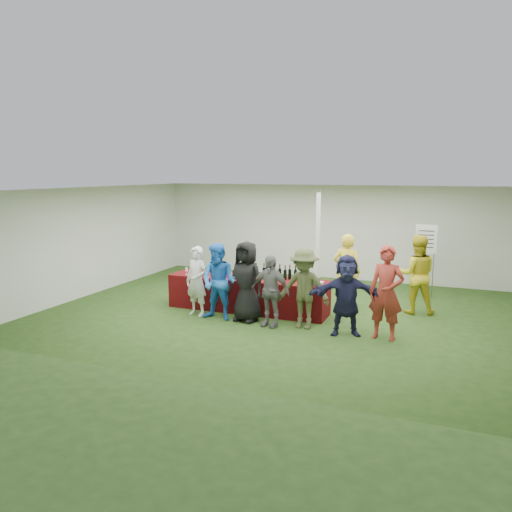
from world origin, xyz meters
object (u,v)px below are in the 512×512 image
at_px(dump_bucket, 314,281).
at_px(wine_list_sign, 426,244).
at_px(customer_5, 346,295).
at_px(customer_0, 197,281).
at_px(customer_3, 270,291).
at_px(staff_back, 416,274).
at_px(serving_table, 248,294).
at_px(customer_1, 219,282).
at_px(customer_4, 304,289).
at_px(staff_pourer, 347,271).
at_px(customer_2, 246,281).
at_px(customer_6, 386,293).

height_order(dump_bucket, wine_list_sign, wine_list_sign).
bearing_deg(customer_5, customer_0, 160.41).
bearing_deg(customer_3, wine_list_sign, 62.44).
xyz_separation_m(wine_list_sign, staff_back, (-0.08, -1.57, -0.45)).
distance_m(wine_list_sign, customer_0, 5.68).
distance_m(dump_bucket, wine_list_sign, 3.61).
distance_m(serving_table, customer_0, 1.20).
bearing_deg(staff_back, serving_table, 6.42).
xyz_separation_m(customer_0, customer_1, (0.59, -0.12, 0.06)).
xyz_separation_m(wine_list_sign, customer_0, (-4.44, -3.49, -0.56)).
bearing_deg(customer_4, dump_bucket, 83.84).
bearing_deg(customer_3, customer_5, 10.26).
distance_m(staff_pourer, customer_5, 1.88).
distance_m(customer_1, customer_2, 0.58).
distance_m(customer_2, customer_4, 1.24).
xyz_separation_m(customer_1, customer_3, (1.14, -0.02, -0.08)).
relative_size(customer_1, customer_6, 0.92).
height_order(serving_table, dump_bucket, dump_bucket).
distance_m(customer_2, customer_5, 2.11).
relative_size(dump_bucket, customer_3, 0.18).
distance_m(customer_0, customer_5, 3.26).
bearing_deg(staff_pourer, customer_0, 34.84).
bearing_deg(wine_list_sign, customer_6, -97.38).
height_order(wine_list_sign, customer_2, wine_list_sign).
relative_size(wine_list_sign, customer_1, 1.11).
relative_size(staff_back, customer_6, 0.98).
bearing_deg(customer_6, customer_5, -169.64).
bearing_deg(dump_bucket, serving_table, 172.06).
xyz_separation_m(customer_1, customer_4, (1.80, 0.11, -0.01)).
distance_m(customer_4, customer_5, 0.87).
distance_m(staff_back, customer_1, 4.29).
relative_size(staff_pourer, customer_5, 1.11).
height_order(serving_table, customer_0, customer_0).
xyz_separation_m(dump_bucket, customer_1, (-1.87, -0.64, -0.03)).
distance_m(wine_list_sign, staff_pourer, 2.41).
bearing_deg(customer_1, staff_back, 30.93).
height_order(wine_list_sign, customer_3, wine_list_sign).
bearing_deg(wine_list_sign, customer_2, -133.46).
xyz_separation_m(dump_bucket, customer_3, (-0.72, -0.66, -0.11)).
relative_size(customer_0, customer_1, 0.93).
relative_size(customer_0, customer_5, 0.97).
bearing_deg(staff_pourer, customer_3, 62.39).
relative_size(wine_list_sign, staff_pourer, 1.05).
xyz_separation_m(customer_3, customer_4, (0.66, 0.13, 0.08)).
relative_size(dump_bucket, customer_1, 0.16).
bearing_deg(customer_6, staff_pourer, 128.93).
distance_m(staff_back, customer_4, 2.76).
xyz_separation_m(serving_table, customer_6, (3.10, -0.81, 0.50)).
xyz_separation_m(customer_0, customer_4, (2.39, -0.01, 0.05)).
xyz_separation_m(staff_back, customer_5, (-1.11, -2.03, -0.09)).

